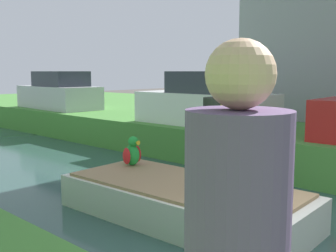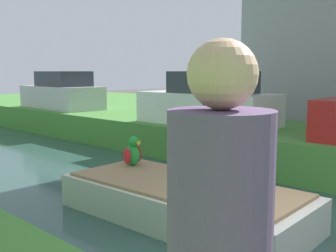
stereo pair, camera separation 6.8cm
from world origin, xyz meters
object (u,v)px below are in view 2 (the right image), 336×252
(boat, at_px, (183,201))
(person_pirate, at_px, (217,133))
(parked_car_white, at_px, (208,102))
(parrot_plush, at_px, (133,153))
(parked_car_silver, at_px, (62,93))

(boat, height_order, person_pirate, person_pirate)
(person_pirate, bearing_deg, boat, 81.42)
(person_pirate, bearing_deg, parked_car_white, 45.44)
(person_pirate, height_order, parrot_plush, person_pirate)
(boat, relative_size, parked_car_white, 1.06)
(parrot_plush, xyz_separation_m, parked_car_silver, (4.00, 8.80, 0.69))
(boat, distance_m, person_pirate, 1.51)
(parrot_plush, bearing_deg, person_pirate, -102.02)
(parrot_plush, height_order, parked_car_white, parked_car_white)
(boat, relative_size, parked_car_silver, 1.04)
(boat, distance_m, parked_car_silver, 11.25)
(person_pirate, bearing_deg, parrot_plush, 84.52)
(boat, xyz_separation_m, parked_car_white, (4.28, 2.80, 1.24))
(parked_car_silver, bearing_deg, person_pirate, -111.97)
(person_pirate, xyz_separation_m, parked_car_white, (4.50, 3.63, 0.01))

